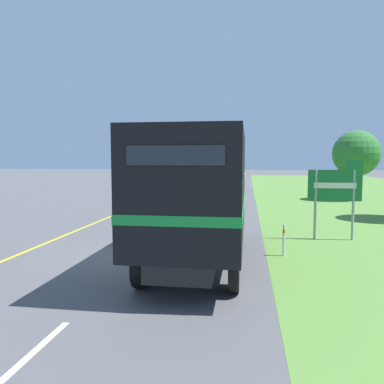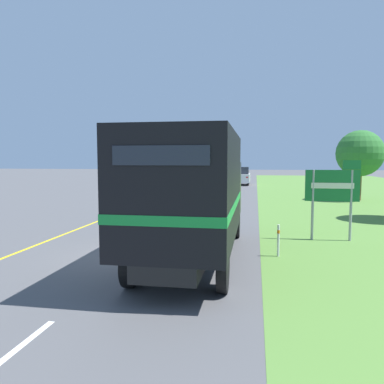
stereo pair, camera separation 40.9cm
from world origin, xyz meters
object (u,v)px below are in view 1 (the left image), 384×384
Objects in this scene: lead_car_silver_ahead at (215,172)px; roadside_tree_mid at (356,154)px; horse_trailer_truck at (200,192)px; lead_car_white_ahead at (237,176)px; delineator_post at (284,239)px; highway_sign at (336,189)px; lead_car_white at (181,185)px.

roadside_tree_mid reaches higher than lead_car_silver_ahead.
horse_trailer_truck is 32.85m from lead_car_white_ahead.
delineator_post is (2.23, -31.89, -0.52)m from lead_car_white_ahead.
delineator_post is at bearing -127.58° from highway_sign.
highway_sign is at bearing -81.74° from lead_car_white_ahead.
horse_trailer_truck is 1.59× the size of roadside_tree_mid.
lead_car_white is 0.99× the size of lead_car_white_ahead.
delineator_post is (6.01, -16.21, -0.44)m from lead_car_white.
lead_car_silver_ahead is 0.91× the size of roadside_tree_mid.
lead_car_white_ahead is at bearing 89.72° from horse_trailer_truck.
roadside_tree_mid is (8.90, 17.71, 1.32)m from horse_trailer_truck.
horse_trailer_truck reaches higher than lead_car_white.
highway_sign reaches higher than lead_car_white_ahead.
lead_car_white_ahead is 1.57× the size of highway_sign.
lead_car_silver_ahead is 47.48m from highway_sign.
lead_car_white_ahead is 17.94m from lead_car_silver_ahead.
horse_trailer_truck is 17.56m from lead_car_white.
delineator_post is (-6.50, -16.76, -2.79)m from roadside_tree_mid.
lead_car_silver_ahead is 1.57× the size of highway_sign.
highway_sign is at bearing 39.00° from horse_trailer_truck.
lead_car_white is 12.75m from roadside_tree_mid.
lead_car_white is at bearing 120.61° from highway_sign.
lead_car_white is at bearing 101.92° from horse_trailer_truck.
roadside_tree_mid is (12.74, -32.61, 2.32)m from lead_car_silver_ahead.
roadside_tree_mid is at bearing 2.54° from lead_car_white.
lead_car_white_ahead is (3.78, 15.68, 0.08)m from lead_car_white.
lead_car_silver_ahead reaches higher than lead_car_white.
highway_sign is (4.41, 3.57, -0.14)m from horse_trailer_truck.
highway_sign is 14.90m from roadside_tree_mid.
horse_trailer_truck is 1.78× the size of lead_car_white.
highway_sign reaches higher than lead_car_white.
horse_trailer_truck is 8.25× the size of delineator_post.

